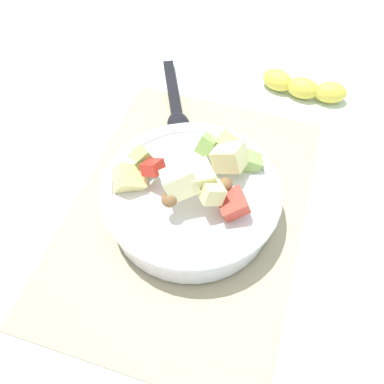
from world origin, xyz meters
name	(u,v)px	position (x,y,z in m)	size (l,w,h in m)	color
ground_plane	(187,212)	(0.00, 0.00, 0.00)	(2.40, 2.40, 0.00)	silver
placemat	(187,211)	(0.00, 0.00, 0.00)	(0.46, 0.32, 0.01)	tan
salad_bowl	(192,194)	(0.00, -0.01, 0.04)	(0.24, 0.24, 0.12)	white
serving_spoon	(176,110)	(0.18, 0.08, 0.01)	(0.19, 0.11, 0.01)	black
banana_whole	(303,87)	(0.30, -0.11, 0.02)	(0.05, 0.15, 0.04)	yellow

